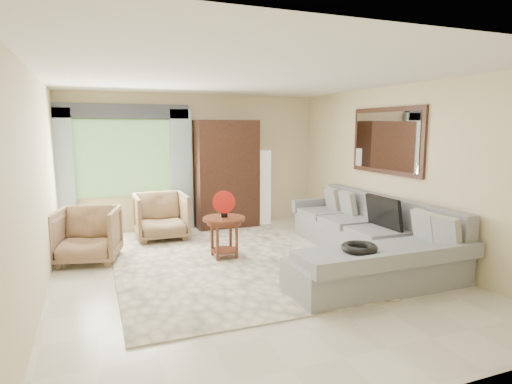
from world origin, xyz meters
name	(u,v)px	position (x,y,z in m)	size (l,w,h in m)	color
ground	(248,273)	(0.00, 0.00, 0.00)	(6.00, 6.00, 0.00)	silver
area_rug	(224,264)	(-0.21, 0.46, 0.01)	(3.00, 4.00, 0.02)	beige
sectional_sofa	(367,243)	(1.78, -0.18, 0.28)	(2.30, 3.46, 0.90)	gray
tv_screen	(384,213)	(2.05, -0.19, 0.72)	(0.06, 0.74, 0.48)	black
garden_hose	(359,248)	(1.00, -1.11, 0.55)	(0.43, 0.43, 0.09)	black
coffee_table	(224,237)	(-0.11, 0.75, 0.33)	(0.63, 0.63, 0.63)	#4B2114
red_disc	(224,202)	(-0.11, 0.75, 0.86)	(0.34, 0.34, 0.03)	red
armchair_left	(87,235)	(-2.02, 1.30, 0.40)	(0.86, 0.88, 0.80)	#956F51
armchair_right	(161,216)	(-0.81, 2.23, 0.41)	(0.88, 0.90, 0.82)	#937150
potted_plant	(74,223)	(-2.26, 2.85, 0.28)	(0.50, 0.44, 0.56)	#999999
armoire	(227,174)	(0.55, 2.72, 1.05)	(1.20, 0.55, 2.10)	black
floor_lamp	(263,187)	(1.35, 2.78, 0.75)	(0.24, 0.24, 1.50)	silver
window	(124,158)	(-1.35, 2.97, 1.40)	(1.80, 0.04, 1.40)	#669E59
curtain_left	(62,174)	(-2.40, 2.88, 1.15)	(0.40, 0.08, 2.30)	#9EB7CC
curtain_right	(182,170)	(-0.30, 2.88, 1.15)	(0.40, 0.08, 2.30)	#9EB7CC
valance	(122,111)	(-1.35, 2.90, 2.25)	(2.40, 0.12, 0.26)	#1E232D
wall_mirror	(386,141)	(2.46, 0.35, 1.75)	(0.05, 1.70, 1.05)	black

